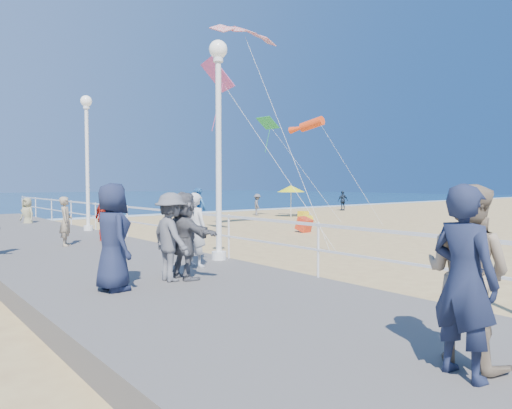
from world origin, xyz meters
TOP-DOWN VIEW (x-y plane):
  - ground at (0.00, 0.00)m, footprint 160.00×160.00m
  - surf_line at (0.00, 20.50)m, footprint 160.00×1.20m
  - boardwalk at (-7.50, 0.00)m, footprint 5.00×44.00m
  - railing at (-5.05, 0.00)m, footprint 0.05×42.00m
  - lamp_post_mid at (-5.35, 0.00)m, footprint 0.44×0.44m
  - lamp_post_far at (-5.35, 9.00)m, footprint 0.44×0.44m
  - woman_holding_toddler at (-6.29, -0.44)m, footprint 0.51×0.67m
  - toddler_held at (-6.14, -0.29)m, footprint 0.43×0.51m
  - spectator_0 at (-7.45, -7.08)m, footprint 0.57×0.75m
  - spectator_1 at (-7.09, -6.94)m, footprint 0.75×0.94m
  - spectator_2 at (-7.46, -1.41)m, footprint 0.65×1.11m
  - spectator_3 at (-6.14, 5.33)m, footprint 0.52×0.94m
  - spectator_4 at (-8.63, -1.45)m, footprint 0.63×0.94m
  - spectator_5 at (-7.17, -1.41)m, footprint 0.58×1.61m
  - spectator_6 at (-7.44, 4.97)m, footprint 0.55×0.64m
  - beach_walker_a at (8.72, 15.33)m, footprint 1.00×1.15m
  - beach_walker_b at (18.05, 15.37)m, footprint 1.04×0.64m
  - beach_walker_c at (-6.34, 14.27)m, footprint 0.80×0.92m
  - box_kite at (3.40, 5.60)m, footprint 0.64×0.77m
  - beach_umbrella at (9.55, 12.81)m, footprint 1.90×1.90m
  - beach_chair_left at (7.42, 9.31)m, footprint 0.55×0.55m
  - beach_chair_right at (10.21, 12.30)m, footprint 0.55×0.55m
  - kite_parafoil at (0.77, 6.67)m, footprint 3.24×0.94m
  - kite_windsock at (8.80, 10.22)m, footprint 1.01×2.67m
  - kite_diamond_pink at (-1.19, 5.99)m, footprint 1.31×1.63m
  - kite_diamond_green at (7.30, 12.61)m, footprint 1.12×1.28m

SIDE VIEW (x-z plane):
  - ground at x=0.00m, z-range 0.00..0.00m
  - surf_line at x=0.00m, z-range 0.01..0.05m
  - boardwalk at x=-7.50m, z-range 0.00..0.40m
  - beach_chair_left at x=7.42m, z-range 0.00..0.40m
  - beach_chair_right at x=10.21m, z-range 0.00..0.40m
  - box_kite at x=3.40m, z-range -0.07..0.67m
  - beach_walker_a at x=8.72m, z-range 0.00..1.54m
  - beach_walker_c at x=-6.34m, z-range 0.00..1.59m
  - beach_walker_b at x=18.05m, z-range 0.00..1.65m
  - spectator_6 at x=-7.44m, z-range 0.40..1.88m
  - spectator_3 at x=-6.14m, z-range 0.40..1.93m
  - woman_holding_toddler at x=-6.29m, z-range 0.40..2.07m
  - railing at x=-5.05m, z-range 0.98..1.53m
  - spectator_2 at x=-7.46m, z-range 0.40..2.10m
  - spectator_5 at x=-7.17m, z-range 0.40..2.12m
  - spectator_1 at x=-7.09m, z-range 0.40..2.27m
  - spectator_0 at x=-7.45m, z-range 0.40..2.27m
  - spectator_4 at x=-8.63m, z-range 0.40..2.28m
  - toddler_held at x=-6.14m, z-range 1.25..2.17m
  - beach_umbrella at x=9.55m, z-range 0.84..2.98m
  - lamp_post_mid at x=-5.35m, z-range 1.00..6.32m
  - lamp_post_far at x=-5.35m, z-range 1.00..6.32m
  - kite_windsock at x=8.80m, z-range 5.35..6.43m
  - kite_diamond_green at x=7.30m, z-range 5.74..6.41m
  - kite_diamond_pink at x=-1.19m, z-range 6.06..7.12m
  - kite_parafoil at x=0.77m, z-range 8.63..9.28m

